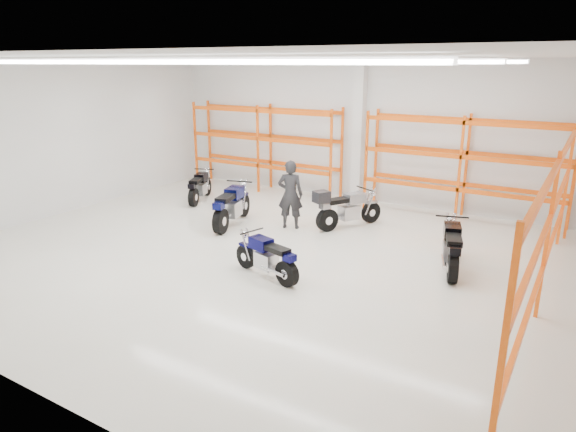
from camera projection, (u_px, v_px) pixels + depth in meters
The scene contains 11 objects.
ground at pixel (256, 254), 12.22m from camera, with size 14.00×14.00×0.00m, color beige.
room_shell at pixel (254, 114), 11.30m from camera, with size 14.02×12.02×4.51m.
motorcycle_main at pixel (268, 259), 10.75m from camera, with size 1.85×0.80×0.93m.
motorcycle_back_a at pixel (199, 188), 16.72m from camera, with size 0.94×1.90×0.98m.
motorcycle_back_b at pixel (231, 207), 14.19m from camera, with size 0.90×2.29×1.14m.
motorcycle_back_c at pixel (344, 209), 14.00m from camera, with size 1.25×2.05×1.14m.
motorcycle_back_d at pixel (451, 249), 11.13m from camera, with size 0.92×2.12×1.07m.
standing_man at pixel (290, 195), 13.90m from camera, with size 0.69×0.45×1.88m, color black.
structural_column at pixel (359, 132), 16.35m from camera, with size 0.32×0.32×4.50m, color white.
pallet_racking_back_left at pixel (264, 140), 17.89m from camera, with size 5.67×0.87×3.00m.
pallet_racking_back_right at pixel (464, 158), 14.52m from camera, with size 5.67×0.87×3.00m.
Camera 1 is at (6.57, -9.41, 4.39)m, focal length 32.00 mm.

